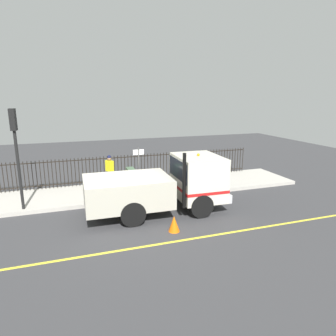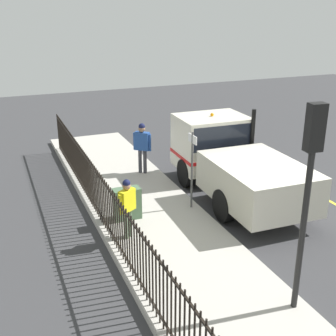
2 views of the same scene
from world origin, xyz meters
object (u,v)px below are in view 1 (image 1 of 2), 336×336
(pedestrian_distant, at_px, (110,167))
(street_sign, at_px, (139,167))
(worker_standing, at_px, (200,166))
(utility_cabinet, at_px, (131,177))
(work_truck, at_px, (168,183))
(traffic_light_near, at_px, (15,139))
(traffic_cone, at_px, (174,224))

(pedestrian_distant, height_order, street_sign, street_sign)
(worker_standing, xyz_separation_m, pedestrian_distant, (1.89, 4.29, -0.13))
(pedestrian_distant, distance_m, utility_cabinet, 1.21)
(work_truck, distance_m, street_sign, 1.94)
(street_sign, bearing_deg, traffic_light_near, 89.43)
(work_truck, xyz_separation_m, pedestrian_distant, (4.00, 1.85, -0.09))
(worker_standing, distance_m, pedestrian_distant, 4.69)
(worker_standing, xyz_separation_m, traffic_cone, (-4.05, 2.87, -1.00))
(work_truck, xyz_separation_m, street_sign, (1.72, 0.83, 0.37))
(traffic_light_near, height_order, street_sign, traffic_light_near)
(traffic_light_near, relative_size, street_sign, 1.78)
(traffic_cone, bearing_deg, traffic_light_near, 55.31)
(traffic_cone, bearing_deg, worker_standing, -35.35)
(worker_standing, height_order, traffic_cone, worker_standing)
(work_truck, relative_size, utility_cabinet, 6.48)
(work_truck, relative_size, traffic_cone, 10.06)
(worker_standing, relative_size, pedestrian_distant, 1.13)
(pedestrian_distant, xyz_separation_m, street_sign, (-2.28, -1.02, 0.46))
(pedestrian_distant, relative_size, utility_cabinet, 1.78)
(work_truck, distance_m, utility_cabinet, 3.84)
(work_truck, height_order, worker_standing, work_truck)
(worker_standing, bearing_deg, traffic_cone, 4.86)
(work_truck, distance_m, worker_standing, 3.23)
(pedestrian_distant, relative_size, traffic_light_near, 0.39)
(utility_cabinet, relative_size, street_sign, 0.39)
(utility_cabinet, relative_size, traffic_cone, 1.55)
(traffic_light_near, height_order, utility_cabinet, traffic_light_near)
(worker_standing, bearing_deg, pedestrian_distant, -73.52)
(worker_standing, bearing_deg, utility_cabinet, -75.80)
(work_truck, relative_size, traffic_light_near, 1.42)
(worker_standing, bearing_deg, traffic_light_near, -47.36)
(traffic_cone, bearing_deg, utility_cabinet, 3.80)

